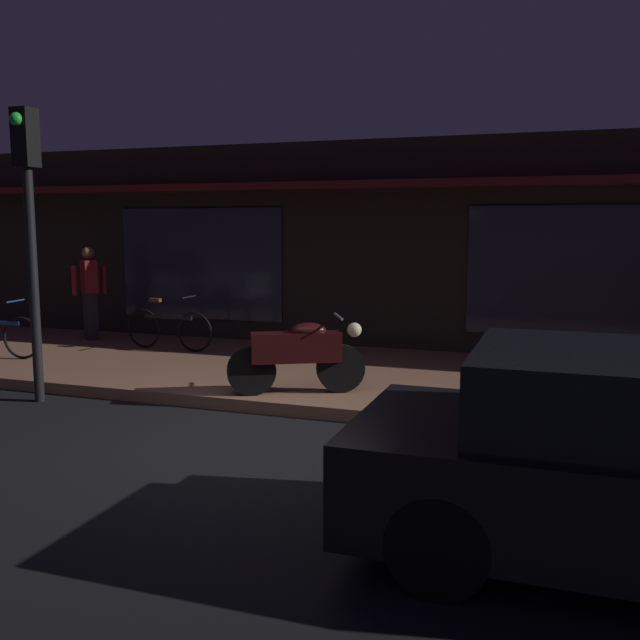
{
  "coord_description": "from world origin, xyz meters",
  "views": [
    {
      "loc": [
        3.06,
        -6.38,
        2.23
      ],
      "look_at": [
        0.0,
        2.4,
        0.95
      ],
      "focal_mm": 39.5,
      "sensor_mm": 36.0,
      "label": 1
    }
  ],
  "objects_px": {
    "person_photographer": "(90,291)",
    "traffic_light_pole": "(29,203)",
    "bicycle_extra": "(168,328)",
    "motorcycle": "(299,354)"
  },
  "relations": [
    {
      "from": "motorcycle",
      "to": "traffic_light_pole",
      "type": "distance_m",
      "value": 3.77
    },
    {
      "from": "bicycle_extra",
      "to": "person_photographer",
      "type": "height_order",
      "value": "person_photographer"
    },
    {
      "from": "person_photographer",
      "to": "traffic_light_pole",
      "type": "xyz_separation_m",
      "value": [
        1.84,
        -3.5,
        1.45
      ]
    },
    {
      "from": "person_photographer",
      "to": "traffic_light_pole",
      "type": "distance_m",
      "value": 4.21
    },
    {
      "from": "bicycle_extra",
      "to": "person_photographer",
      "type": "xyz_separation_m",
      "value": [
        -1.89,
        0.48,
        0.52
      ]
    },
    {
      "from": "motorcycle",
      "to": "traffic_light_pole",
      "type": "bearing_deg",
      "value": -164.18
    },
    {
      "from": "bicycle_extra",
      "to": "traffic_light_pole",
      "type": "xyz_separation_m",
      "value": [
        -0.05,
        -3.01,
        1.97
      ]
    },
    {
      "from": "motorcycle",
      "to": "person_photographer",
      "type": "relative_size",
      "value": 0.94
    },
    {
      "from": "person_photographer",
      "to": "traffic_light_pole",
      "type": "relative_size",
      "value": 0.46
    },
    {
      "from": "motorcycle",
      "to": "bicycle_extra",
      "type": "height_order",
      "value": "motorcycle"
    }
  ]
}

